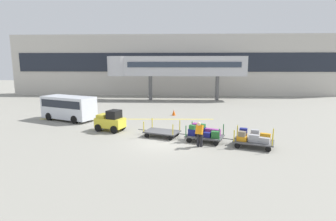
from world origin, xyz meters
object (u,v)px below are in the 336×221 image
object	(u,v)px
baggage_cart_lead	(162,132)
safety_cone_far	(174,113)
baggage_handler	(199,133)
safety_cone_near	(110,119)
baggage_tug	(111,121)
shuttle_van	(69,106)
baggage_cart_tail	(253,138)
baggage_cart_middle	(204,133)

from	to	relation	value
baggage_cart_lead	safety_cone_far	distance (m)	7.66
baggage_handler	safety_cone_far	world-z (taller)	baggage_handler
safety_cone_near	safety_cone_far	bearing A→B (deg)	32.23
baggage_tug	baggage_cart_lead	bearing A→B (deg)	-19.94
safety_cone_near	baggage_handler	bearing A→B (deg)	-42.42
shuttle_van	baggage_handler	bearing A→B (deg)	-33.43
baggage_tug	safety_cone_far	bearing A→B (deg)	54.01
baggage_tug	baggage_cart_tail	world-z (taller)	baggage_tug
baggage_cart_tail	baggage_handler	bearing A→B (deg)	-177.13
shuttle_van	safety_cone_near	xyz separation A→B (m)	(3.88, -0.77, -0.96)
baggage_tug	baggage_cart_lead	world-z (taller)	baggage_tug
safety_cone_near	safety_cone_far	size ratio (longest dim) A/B	1.00
baggage_tug	baggage_handler	distance (m)	7.27
baggage_cart_lead	shuttle_van	world-z (taller)	shuttle_van
baggage_tug	baggage_handler	size ratio (longest dim) A/B	1.50
baggage_cart_middle	safety_cone_near	distance (m)	9.16
baggage_cart_tail	baggage_cart_lead	bearing A→B (deg)	160.23
baggage_cart_tail	baggage_handler	distance (m)	3.22
baggage_cart_lead	safety_cone_far	world-z (taller)	baggage_cart_lead
baggage_cart_lead	baggage_cart_tail	xyz separation A→B (m)	(5.60, -2.01, 0.19)
safety_cone_near	safety_cone_far	xyz separation A→B (m)	(5.29, 3.34, 0.00)
baggage_cart_lead	baggage_cart_middle	xyz separation A→B (m)	(2.79, -0.98, 0.20)
baggage_tug	baggage_handler	bearing A→B (deg)	-29.63
baggage_tug	baggage_cart_lead	distance (m)	4.18
baggage_cart_tail	shuttle_van	bearing A→B (deg)	153.44
baggage_cart_middle	safety_cone_far	distance (m)	8.90
baggage_tug	baggage_cart_tail	size ratio (longest dim) A/B	0.77
safety_cone_far	baggage_handler	bearing A→B (deg)	-79.62
shuttle_van	baggage_cart_tail	bearing A→B (deg)	-26.56
baggage_tug	baggage_handler	xyz separation A→B (m)	(6.32, -3.59, 0.11)
baggage_cart_lead	shuttle_van	xyz separation A→B (m)	(-8.57, 5.07, 0.89)
shuttle_van	safety_cone_near	world-z (taller)	shuttle_van
baggage_handler	shuttle_van	xyz separation A→B (m)	(-10.97, 7.24, 0.37)
baggage_cart_middle	baggage_cart_tail	xyz separation A→B (m)	(2.81, -1.03, -0.01)
baggage_cart_middle	shuttle_van	bearing A→B (deg)	151.96
baggage_cart_lead	baggage_handler	xyz separation A→B (m)	(2.41, -2.17, 0.52)
baggage_cart_middle	shuttle_van	xyz separation A→B (m)	(-11.36, 6.05, 0.69)
baggage_cart_middle	baggage_handler	bearing A→B (deg)	-107.97
shuttle_van	baggage_tug	bearing A→B (deg)	-38.10
baggage_tug	baggage_cart_tail	xyz separation A→B (m)	(9.51, -3.43, -0.22)
baggage_cart_middle	safety_cone_far	xyz separation A→B (m)	(-2.19, 8.62, -0.27)
baggage_cart_middle	baggage_cart_tail	bearing A→B (deg)	-20.18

